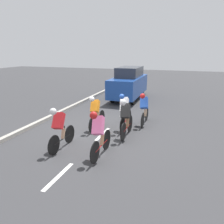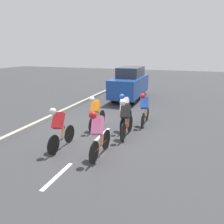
% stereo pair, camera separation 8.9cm
% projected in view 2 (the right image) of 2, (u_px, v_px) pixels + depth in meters
% --- Properties ---
extents(ground_plane, '(60.00, 60.00, 0.00)m').
position_uv_depth(ground_plane, '(105.00, 132.00, 8.93)').
color(ground_plane, '#38383A').
extents(lane_stripe_near, '(0.12, 1.40, 0.01)m').
position_uv_depth(lane_stripe_near, '(58.00, 176.00, 5.80)').
color(lane_stripe_near, white).
rests_on(lane_stripe_near, ground).
extents(lane_stripe_mid, '(0.12, 1.40, 0.01)m').
position_uv_depth(lane_stripe_mid, '(103.00, 134.00, 8.70)').
color(lane_stripe_mid, white).
rests_on(lane_stripe_mid, ground).
extents(lane_stripe_far, '(0.12, 1.40, 0.01)m').
position_uv_depth(lane_stripe_far, '(125.00, 113.00, 11.60)').
color(lane_stripe_far, white).
rests_on(lane_stripe_far, ground).
extents(curb, '(0.20, 25.34, 0.14)m').
position_uv_depth(curb, '(36.00, 124.00, 9.72)').
color(curb, '#A8A399').
rests_on(curb, ground).
extents(cyclist_blue, '(0.40, 1.68, 1.45)m').
position_uv_depth(cyclist_blue, '(145.00, 108.00, 9.64)').
color(cyclist_blue, black).
rests_on(cyclist_blue, ground).
extents(cyclist_red, '(0.38, 1.64, 1.48)m').
position_uv_depth(cyclist_red, '(59.00, 127.00, 7.19)').
color(cyclist_red, black).
rests_on(cyclist_red, ground).
extents(cyclist_black, '(0.40, 1.67, 1.52)m').
position_uv_depth(cyclist_black, '(126.00, 117.00, 8.21)').
color(cyclist_black, black).
rests_on(cyclist_black, ground).
extents(cyclist_pink, '(0.41, 1.67, 1.53)m').
position_uv_depth(cyclist_pink, '(98.00, 132.00, 6.65)').
color(cyclist_pink, black).
rests_on(cyclist_pink, ground).
extents(cyclist_orange, '(0.40, 1.68, 1.46)m').
position_uv_depth(cyclist_orange, '(96.00, 112.00, 9.04)').
color(cyclist_orange, black).
rests_on(cyclist_orange, ground).
extents(cyclist_white, '(0.42, 1.73, 1.55)m').
position_uv_depth(cyclist_white, '(125.00, 111.00, 9.06)').
color(cyclist_white, black).
rests_on(cyclist_white, ground).
extents(support_car, '(1.70, 4.52, 2.14)m').
position_uv_depth(support_car, '(130.00, 83.00, 14.73)').
color(support_car, black).
rests_on(support_car, ground).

